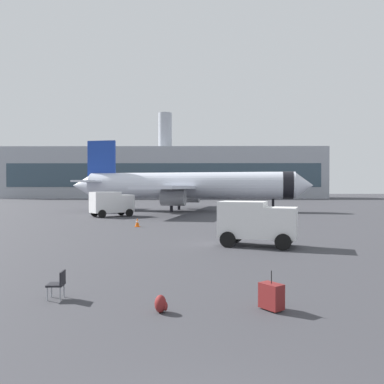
% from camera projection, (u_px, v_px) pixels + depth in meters
% --- Properties ---
extents(airplane_at_gate, '(35.66, 32.35, 10.50)m').
position_uv_depth(airplane_at_gate, '(187.00, 186.00, 55.98)').
color(airplane_at_gate, silver).
rests_on(airplane_at_gate, ground).
extents(service_truck, '(5.18, 4.59, 2.90)m').
position_uv_depth(service_truck, '(111.00, 203.00, 45.09)').
color(service_truck, white).
rests_on(service_truck, ground).
extents(cargo_van, '(4.80, 3.44, 2.60)m').
position_uv_depth(cargo_van, '(257.00, 221.00, 22.43)').
color(cargo_van, white).
rests_on(cargo_van, ground).
extents(safety_cone_near, '(0.44, 0.44, 0.77)m').
position_uv_depth(safety_cone_near, '(137.00, 222.00, 33.42)').
color(safety_cone_near, '#F2590C').
rests_on(safety_cone_near, ground).
extents(safety_cone_mid, '(0.44, 0.44, 0.64)m').
position_uv_depth(safety_cone_mid, '(114.00, 208.00, 58.40)').
color(safety_cone_mid, '#F2590C').
rests_on(safety_cone_mid, ground).
extents(rolling_suitcase, '(0.71, 0.75, 1.10)m').
position_uv_depth(rolling_suitcase, '(271.00, 296.00, 10.75)').
color(rolling_suitcase, maroon).
rests_on(rolling_suitcase, ground).
extents(traveller_backpack, '(0.36, 0.40, 0.48)m').
position_uv_depth(traveller_backpack, '(161.00, 304.00, 10.53)').
color(traveller_backpack, maroon).
rests_on(traveller_backpack, ground).
extents(gate_chair, '(0.50, 0.50, 0.86)m').
position_uv_depth(gate_chair, '(58.00, 283.00, 11.81)').
color(gate_chair, black).
rests_on(gate_chair, ground).
extents(terminal_building, '(99.50, 22.19, 27.80)m').
position_uv_depth(terminal_building, '(166.00, 173.00, 126.52)').
color(terminal_building, '#9EA3AD').
rests_on(terminal_building, ground).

